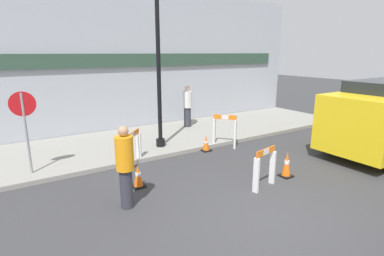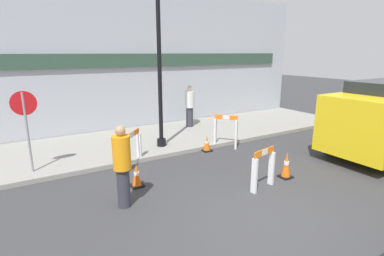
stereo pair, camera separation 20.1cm
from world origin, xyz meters
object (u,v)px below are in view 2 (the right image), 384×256
Objects in this scene: stop_sign at (26,118)px; streetlamp_post at (158,24)px; person_worker at (122,164)px; person_pedestrian at (190,105)px.

streetlamp_post is at bearing -169.84° from stop_sign.
streetlamp_post is 4.82m from person_worker.
stop_sign is at bearing 96.29° from person_worker.
person_pedestrian is (5.92, 2.04, -0.50)m from stop_sign.
streetlamp_post is 3.56× the size of person_pedestrian.
stop_sign is 1.20× the size of person_worker.
person_pedestrian is at bearing -154.58° from stop_sign.
person_worker is at bearing 41.22° from person_pedestrian.
stop_sign is 1.23× the size of person_pedestrian.
person_pedestrian is at bearing 25.09° from person_worker.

